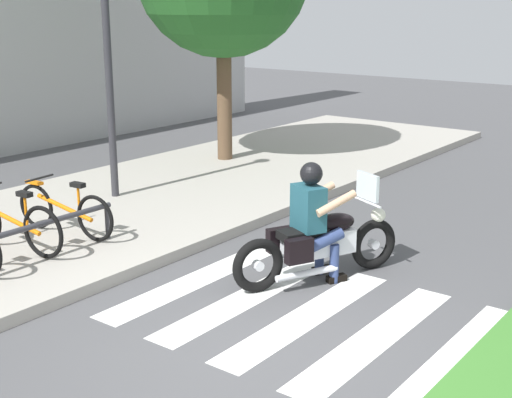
% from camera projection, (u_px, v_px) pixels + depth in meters
% --- Properties ---
extents(ground_plane, '(48.00, 48.00, 0.00)m').
position_uv_depth(ground_plane, '(252.00, 351.00, 6.65)').
color(ground_plane, '#4C4C4F').
extents(crosswalk_stripe_0, '(2.80, 0.40, 0.01)m').
position_uv_depth(crosswalk_stripe_0, '(454.00, 361.00, 6.45)').
color(crosswalk_stripe_0, white).
rests_on(crosswalk_stripe_0, ground).
extents(crosswalk_stripe_1, '(2.80, 0.40, 0.01)m').
position_uv_depth(crosswalk_stripe_1, '(376.00, 337.00, 6.92)').
color(crosswalk_stripe_1, white).
rests_on(crosswalk_stripe_1, ground).
extents(crosswalk_stripe_2, '(2.80, 0.40, 0.01)m').
position_uv_depth(crosswalk_stripe_2, '(308.00, 316.00, 7.38)').
color(crosswalk_stripe_2, white).
rests_on(crosswalk_stripe_2, ground).
extents(crosswalk_stripe_3, '(2.80, 0.40, 0.01)m').
position_uv_depth(crosswalk_stripe_3, '(247.00, 297.00, 7.85)').
color(crosswalk_stripe_3, white).
rests_on(crosswalk_stripe_3, ground).
extents(crosswalk_stripe_4, '(2.80, 0.40, 0.01)m').
position_uv_depth(crosswalk_stripe_4, '(194.00, 281.00, 8.32)').
color(crosswalk_stripe_4, white).
rests_on(crosswalk_stripe_4, ground).
extents(motorcycle, '(2.06, 1.09, 1.22)m').
position_uv_depth(motorcycle, '(319.00, 243.00, 8.25)').
color(motorcycle, black).
rests_on(motorcycle, ground).
extents(rider, '(0.76, 0.70, 1.44)m').
position_uv_depth(rider, '(314.00, 214.00, 8.12)').
color(rider, '#1E4C59').
rests_on(rider, ground).
extents(bicycle_3, '(0.48, 1.74, 0.80)m').
position_uv_depth(bicycle_3, '(12.00, 223.00, 8.80)').
color(bicycle_3, black).
rests_on(bicycle_3, sidewalk).
extents(bicycle_4, '(0.48, 1.71, 0.75)m').
position_uv_depth(bicycle_4, '(65.00, 210.00, 9.42)').
color(bicycle_4, black).
rests_on(bicycle_4, sidewalk).
extents(street_lamp, '(0.28, 0.28, 4.33)m').
position_uv_depth(street_lamp, '(107.00, 40.00, 10.78)').
color(street_lamp, '#2D2D33').
rests_on(street_lamp, ground).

